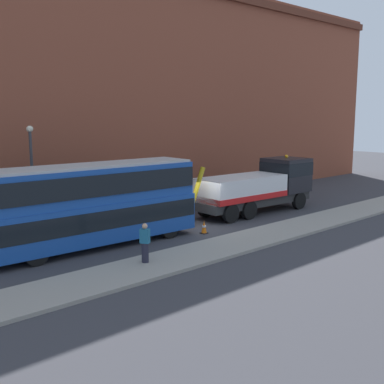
{
  "coord_description": "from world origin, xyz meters",
  "views": [
    {
      "loc": [
        -18.28,
        -19.67,
        6.43
      ],
      "look_at": [
        0.01,
        0.31,
        2.0
      ],
      "focal_mm": 44.59,
      "sensor_mm": 36.0,
      "label": 1
    }
  ],
  "objects_px": {
    "double_decker_bus": "(92,202)",
    "pedestrian_onlooker": "(145,243)",
    "traffic_cone_near_bus": "(204,227)",
    "street_lamp": "(32,169)",
    "recovery_tow_truck": "(259,186)"
  },
  "relations": [
    {
      "from": "double_decker_bus",
      "to": "street_lamp",
      "type": "xyz_separation_m",
      "value": [
        -0.72,
        4.97,
        1.24
      ]
    },
    {
      "from": "traffic_cone_near_bus",
      "to": "double_decker_bus",
      "type": "bearing_deg",
      "value": 163.35
    },
    {
      "from": "street_lamp",
      "to": "recovery_tow_truck",
      "type": "bearing_deg",
      "value": -20.52
    },
    {
      "from": "recovery_tow_truck",
      "to": "street_lamp",
      "type": "bearing_deg",
      "value": 161.66
    },
    {
      "from": "recovery_tow_truck",
      "to": "pedestrian_onlooker",
      "type": "xyz_separation_m",
      "value": [
        -12.51,
        -4.08,
        -0.77
      ]
    },
    {
      "from": "pedestrian_onlooker",
      "to": "street_lamp",
      "type": "bearing_deg",
      "value": 62.83
    },
    {
      "from": "recovery_tow_truck",
      "to": "pedestrian_onlooker",
      "type": "bearing_deg",
      "value": -159.77
    },
    {
      "from": "pedestrian_onlooker",
      "to": "traffic_cone_near_bus",
      "type": "relative_size",
      "value": 2.38
    },
    {
      "from": "traffic_cone_near_bus",
      "to": "street_lamp",
      "type": "height_order",
      "value": "street_lamp"
    },
    {
      "from": "street_lamp",
      "to": "double_decker_bus",
      "type": "bearing_deg",
      "value": -81.78
    },
    {
      "from": "double_decker_bus",
      "to": "traffic_cone_near_bus",
      "type": "height_order",
      "value": "double_decker_bus"
    },
    {
      "from": "pedestrian_onlooker",
      "to": "traffic_cone_near_bus",
      "type": "xyz_separation_m",
      "value": [
        5.76,
        2.34,
        -0.64
      ]
    },
    {
      "from": "double_decker_bus",
      "to": "pedestrian_onlooker",
      "type": "height_order",
      "value": "double_decker_bus"
    },
    {
      "from": "double_decker_bus",
      "to": "pedestrian_onlooker",
      "type": "xyz_separation_m",
      "value": [
        0.11,
        -4.1,
        -1.25
      ]
    },
    {
      "from": "pedestrian_onlooker",
      "to": "street_lamp",
      "type": "distance_m",
      "value": 9.44
    }
  ]
}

